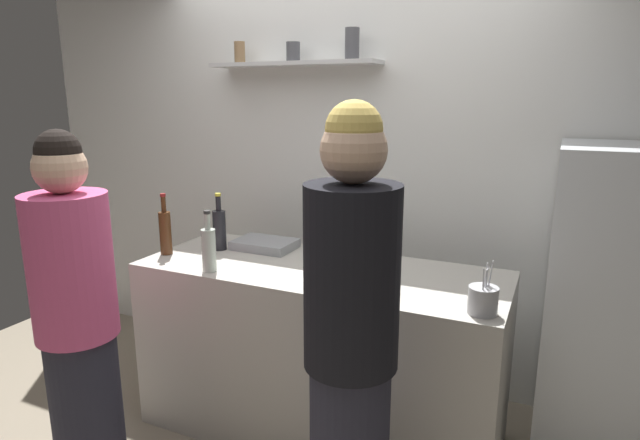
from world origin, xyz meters
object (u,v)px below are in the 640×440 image
wine_bottle_pale_glass (209,248)px  wine_bottle_amber_glass (165,231)px  refrigerator (619,313)px  person_pink_top (78,326)px  person_blonde (351,351)px  wine_bottle_green_glass (343,265)px  water_bottle_plastic (315,261)px  utensil_holder (483,300)px  wine_bottle_dark_glass (219,228)px  baking_pan (265,244)px

wine_bottle_pale_glass → wine_bottle_amber_glass: bearing=160.3°
refrigerator → person_pink_top: person_pink_top is taller
refrigerator → wine_bottle_amber_glass: (-2.26, -0.51, 0.27)m
refrigerator → person_blonde: bearing=-131.4°
wine_bottle_green_glass → person_blonde: 0.57m
water_bottle_plastic → refrigerator: bearing=23.9°
refrigerator → wine_bottle_pale_glass: refrigerator is taller
utensil_holder → person_blonde: person_blonde is taller
refrigerator → utensil_holder: (-0.55, -0.62, 0.20)m
wine_bottle_green_glass → wine_bottle_amber_glass: bearing=176.6°
water_bottle_plastic → person_blonde: bearing=-52.4°
refrigerator → wine_bottle_amber_glass: size_ratio=4.62×
refrigerator → wine_bottle_pale_glass: size_ratio=5.06×
wine_bottle_dark_glass → person_blonde: person_blonde is taller
refrigerator → utensil_holder: bearing=-131.4°
wine_bottle_green_glass → person_blonde: size_ratio=0.16×
refrigerator → water_bottle_plastic: bearing=-156.1°
refrigerator → baking_pan: 1.83m
wine_bottle_dark_glass → wine_bottle_green_glass: (0.86, -0.26, -0.02)m
wine_bottle_green_glass → person_pink_top: (-0.96, -0.66, -0.21)m
wine_bottle_green_glass → person_blonde: person_blonde is taller
person_blonde → wine_bottle_pale_glass: bearing=-106.3°
refrigerator → person_pink_top: 2.46m
wine_bottle_dark_glass → wine_bottle_green_glass: 0.90m
wine_bottle_dark_glass → wine_bottle_amber_glass: 0.29m
wine_bottle_amber_glass → person_blonde: size_ratio=0.19×
water_bottle_plastic → person_pink_top: person_pink_top is taller
water_bottle_plastic → wine_bottle_amber_glass: bearing=175.5°
baking_pan → wine_bottle_dark_glass: 0.27m
baking_pan → wine_bottle_green_glass: bearing=-31.0°
baking_pan → water_bottle_plastic: 0.65m
utensil_holder → wine_bottle_amber_glass: bearing=176.2°
baking_pan → utensil_holder: 1.34m
water_bottle_plastic → utensil_holder: bearing=-2.9°
wine_bottle_green_glass → wine_bottle_pale_glass: size_ratio=0.91×
water_bottle_plastic → person_blonde: size_ratio=0.14×
wine_bottle_amber_glass → person_blonde: bearing=-23.0°
refrigerator → wine_bottle_green_glass: bearing=-154.1°
wine_bottle_amber_glass → wine_bottle_green_glass: 1.08m
wine_bottle_amber_glass → wine_bottle_dark_glass: bearing=42.7°
baking_pan → utensil_holder: utensil_holder is taller
utensil_holder → wine_bottle_pale_glass: bearing=-178.8°
utensil_holder → wine_bottle_pale_glass: size_ratio=0.71×
wine_bottle_dark_glass → wine_bottle_pale_glass: size_ratio=1.05×
wine_bottle_green_glass → refrigerator: bearing=25.9°
baking_pan → wine_bottle_amber_glass: (-0.44, -0.32, 0.11)m
wine_bottle_amber_glass → water_bottle_plastic: bearing=-4.5°
person_pink_top → wine_bottle_green_glass: bearing=94.4°
wine_bottle_amber_glass → utensil_holder: bearing=-3.8°
baking_pan → person_blonde: (0.88, -0.88, -0.07)m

